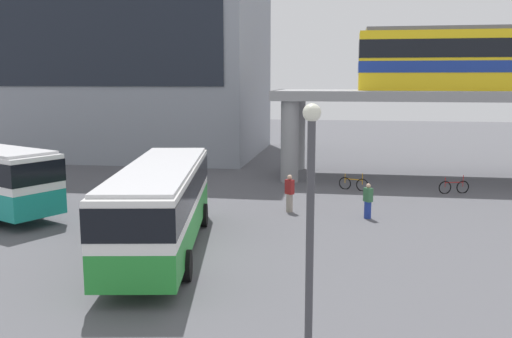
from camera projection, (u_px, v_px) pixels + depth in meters
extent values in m
plane|color=#515156|center=(238.00, 200.00, 29.39)|extent=(120.00, 120.00, 0.00)
cube|color=gray|center=(128.00, 26.00, 47.14)|extent=(22.14, 15.52, 21.48)
cube|color=black|center=(85.00, 0.00, 39.37)|extent=(19.93, 0.10, 12.03)
cylinder|color=gray|center=(290.00, 142.00, 34.24)|extent=(1.10, 1.10, 5.01)
cylinder|color=gray|center=(297.00, 134.00, 39.30)|extent=(1.10, 1.10, 5.01)
cube|color=#268C33|center=(162.00, 224.00, 20.49)|extent=(4.36, 11.27, 1.10)
cube|color=white|center=(161.00, 189.00, 20.28)|extent=(4.36, 11.27, 1.50)
cube|color=black|center=(161.00, 187.00, 20.27)|extent=(4.41, 11.31, 0.96)
cube|color=silver|center=(160.00, 167.00, 20.15)|extent=(4.14, 10.70, 0.12)
cylinder|color=black|center=(146.00, 215.00, 24.04)|extent=(0.45, 1.03, 1.00)
cylinder|color=black|center=(204.00, 215.00, 24.06)|extent=(0.45, 1.03, 1.00)
cylinder|color=black|center=(107.00, 266.00, 17.52)|extent=(0.45, 1.03, 1.00)
cylinder|color=black|center=(187.00, 265.00, 17.55)|extent=(0.45, 1.03, 1.00)
cylinder|color=black|center=(35.00, 205.00, 25.92)|extent=(1.02, 0.69, 1.00)
torus|color=black|center=(463.00, 187.00, 31.18)|extent=(0.73, 0.27, 0.74)
torus|color=black|center=(445.00, 188.00, 31.04)|extent=(0.73, 0.27, 0.74)
cylinder|color=#B21E1E|center=(454.00, 182.00, 31.06)|extent=(1.02, 0.35, 0.05)
cylinder|color=#B21E1E|center=(445.00, 182.00, 30.99)|extent=(0.04, 0.04, 0.55)
cylinder|color=#B21E1E|center=(463.00, 181.00, 31.12)|extent=(0.04, 0.04, 0.65)
torus|color=black|center=(362.00, 185.00, 31.77)|extent=(0.71, 0.33, 0.74)
torus|color=black|center=(345.00, 183.00, 32.30)|extent=(0.71, 0.33, 0.74)
cylinder|color=orange|center=(354.00, 179.00, 31.99)|extent=(1.00, 0.43, 0.05)
cylinder|color=orange|center=(345.00, 178.00, 32.26)|extent=(0.04, 0.04, 0.55)
cylinder|color=orange|center=(362.00, 179.00, 31.72)|extent=(0.04, 0.04, 0.65)
cylinder|color=navy|center=(368.00, 210.00, 25.48)|extent=(0.32, 0.32, 0.79)
cube|color=#33663F|center=(368.00, 195.00, 25.37)|extent=(0.45, 0.48, 0.62)
sphere|color=tan|center=(368.00, 186.00, 25.31)|extent=(0.21, 0.21, 0.21)
cylinder|color=gray|center=(289.00, 203.00, 26.73)|extent=(0.32, 0.32, 0.88)
cube|color=maroon|center=(290.00, 187.00, 26.61)|extent=(0.48, 0.45, 0.69)
sphere|color=tan|center=(290.00, 177.00, 26.53)|extent=(0.24, 0.24, 0.24)
cylinder|color=#3F3F44|center=(310.00, 258.00, 11.18)|extent=(0.16, 0.16, 5.50)
sphere|color=silver|center=(312.00, 113.00, 10.72)|extent=(0.36, 0.36, 0.36)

